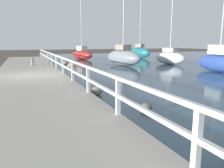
# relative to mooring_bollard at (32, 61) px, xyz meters

# --- Properties ---
(ground_plane) EXTENTS (120.00, 120.00, 0.00)m
(ground_plane) POSITION_rel_mooring_bollard_xyz_m (-0.39, -5.88, -0.65)
(ground_plane) COLOR #4C473D
(dock_walkway) EXTENTS (3.87, 36.00, 0.32)m
(dock_walkway) POSITION_rel_mooring_bollard_xyz_m (-0.39, -5.88, -0.49)
(dock_walkway) COLOR #B2AD9E
(dock_walkway) RESTS_ON ground
(railing) EXTENTS (0.10, 32.50, 0.98)m
(railing) POSITION_rel_mooring_bollard_xyz_m (1.45, -5.88, 0.33)
(railing) COLOR white
(railing) RESTS_ON dock_walkway
(boulder_mid_strip) EXTENTS (0.48, 0.43, 0.36)m
(boulder_mid_strip) POSITION_rel_mooring_bollard_xyz_m (2.00, -10.56, -0.47)
(boulder_mid_strip) COLOR gray
(boulder_mid_strip) RESTS_ON ground
(boulder_upstream) EXTENTS (0.36, 0.33, 0.27)m
(boulder_upstream) POSITION_rel_mooring_bollard_xyz_m (2.78, -13.16, -0.51)
(boulder_upstream) COLOR #666056
(boulder_upstream) RESTS_ON ground
(boulder_water_edge) EXTENTS (0.51, 0.46, 0.38)m
(boulder_water_edge) POSITION_rel_mooring_bollard_xyz_m (3.09, 2.44, -0.46)
(boulder_water_edge) COLOR gray
(boulder_water_edge) RESTS_ON ground
(boulder_far_strip) EXTENTS (0.64, 0.57, 0.48)m
(boulder_far_strip) POSITION_rel_mooring_bollard_xyz_m (2.96, -0.93, -0.41)
(boulder_far_strip) COLOR gray
(boulder_far_strip) RESTS_ON ground
(mooring_bollard) EXTENTS (0.26, 0.26, 0.66)m
(mooring_bollard) POSITION_rel_mooring_bollard_xyz_m (0.00, 0.00, 0.00)
(mooring_bollard) COLOR gray
(mooring_bollard) RESTS_ON dock_walkway
(sailboat_blue) EXTENTS (1.30, 4.13, 6.28)m
(sailboat_blue) POSITION_rel_mooring_bollard_xyz_m (12.59, -7.00, 0.14)
(sailboat_blue) COLOR #2D4C9E
(sailboat_blue) RESTS_ON water_surface
(sailboat_white) EXTENTS (2.34, 3.52, 6.69)m
(sailboat_white) POSITION_rel_mooring_bollard_xyz_m (12.78, -0.95, 0.07)
(sailboat_white) COLOR white
(sailboat_white) RESTS_ON water_surface
(sailboat_teal) EXTENTS (2.24, 3.87, 8.04)m
(sailboat_teal) POSITION_rel_mooring_bollard_xyz_m (14.63, 8.44, 0.19)
(sailboat_teal) COLOR #1E707A
(sailboat_teal) RESTS_ON water_surface
(sailboat_gray) EXTENTS (2.46, 4.77, 6.85)m
(sailboat_gray) POSITION_rel_mooring_bollard_xyz_m (8.01, -0.25, 0.17)
(sailboat_gray) COLOR gray
(sailboat_gray) RESTS_ON water_surface
(sailboat_red) EXTENTS (2.61, 4.30, 7.69)m
(sailboat_red) POSITION_rel_mooring_bollard_xyz_m (6.40, 8.82, 0.04)
(sailboat_red) COLOR red
(sailboat_red) RESTS_ON water_surface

